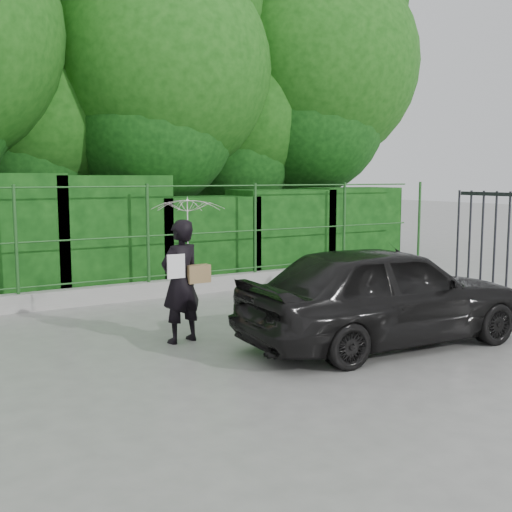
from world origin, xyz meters
TOP-DOWN VIEW (x-y plane):
  - ground at (0.00, 0.00)m, footprint 80.00×80.00m
  - kerb at (0.00, 4.50)m, footprint 14.00×0.25m
  - fence at (0.22, 4.50)m, footprint 14.13×0.06m
  - hedge at (-0.03, 5.50)m, footprint 14.20×1.20m
  - trees at (1.14, 7.74)m, footprint 17.10×6.15m
  - woman at (-0.33, 1.35)m, footprint 0.98×1.00m
  - car at (1.80, -0.22)m, footprint 4.13×1.89m

SIDE VIEW (x-z plane):
  - ground at x=0.00m, z-range 0.00..0.00m
  - kerb at x=0.00m, z-range 0.00..0.30m
  - car at x=1.80m, z-range 0.00..1.37m
  - hedge at x=-0.03m, z-range -0.13..2.15m
  - fence at x=0.22m, z-range 0.30..2.10m
  - woman at x=-0.33m, z-range 0.32..2.28m
  - trees at x=1.14m, z-range 0.58..8.66m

